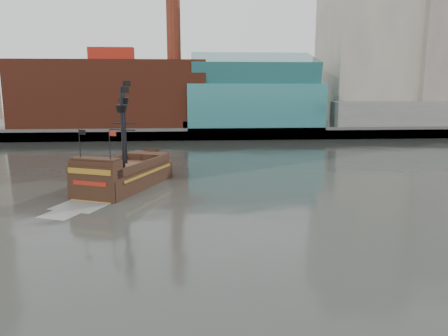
{
  "coord_description": "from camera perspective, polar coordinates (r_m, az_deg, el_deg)",
  "views": [
    {
      "loc": [
        -4.06,
        -30.93,
        11.82
      ],
      "look_at": [
        -1.07,
        9.7,
        4.0
      ],
      "focal_mm": 35.0,
      "sensor_mm": 36.0,
      "label": 1
    }
  ],
  "objects": [
    {
      "name": "seawall",
      "position": [
        94.11,
        -1.7,
        4.44
      ],
      "size": [
        220.0,
        1.0,
        2.6
      ],
      "primitive_type": "cube",
      "color": "#4C4C49",
      "rests_on": "ground"
    },
    {
      "name": "promenade_far",
      "position": [
        123.48,
        -2.31,
        5.83
      ],
      "size": [
        220.0,
        60.0,
        2.0
      ],
      "primitive_type": "cube",
      "color": "slate",
      "rests_on": "ground"
    },
    {
      "name": "ground",
      "position": [
        33.36,
        3.11,
        -9.9
      ],
      "size": [
        400.0,
        400.0,
        0.0
      ],
      "primitive_type": "plane",
      "color": "#272924",
      "rests_on": "ground"
    },
    {
      "name": "skyline",
      "position": [
        116.57,
        0.4,
        17.14
      ],
      "size": [
        149.0,
        45.0,
        62.0
      ],
      "color": "brown",
      "rests_on": "promenade_far"
    },
    {
      "name": "pirate_ship",
      "position": [
        52.07,
        -12.84,
        -1.19
      ],
      "size": [
        11.48,
        18.19,
        13.12
      ],
      "rotation": [
        0.0,
        0.0,
        -0.39
      ],
      "color": "black",
      "rests_on": "ground"
    }
  ]
}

